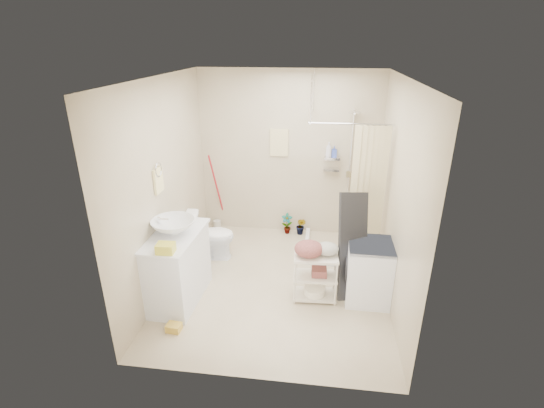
{
  "coord_description": "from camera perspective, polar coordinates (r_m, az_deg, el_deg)",
  "views": [
    {
      "loc": [
        0.5,
        -4.36,
        2.98
      ],
      "look_at": [
        -0.09,
        0.25,
        1.03
      ],
      "focal_mm": 26.0,
      "sensor_mm": 36.0,
      "label": 1
    }
  ],
  "objects": [
    {
      "name": "towel_ring",
      "position": [
        4.81,
        -16.16,
        3.54
      ],
      "size": [
        0.04,
        0.22,
        0.34
      ],
      "primitive_type": null,
      "color": "#FEEE9E",
      "rests_on": "wall_left"
    },
    {
      "name": "potted_plant_b",
      "position": [
        6.48,
        4.22,
        -3.2
      ],
      "size": [
        0.21,
        0.2,
        0.3
      ],
      "primitive_type": "imported",
      "rotation": [
        0.0,
        0.0,
        -0.51
      ],
      "color": "brown",
      "rests_on": "ground"
    },
    {
      "name": "floor_basket",
      "position": [
        4.67,
        -14.04,
        -16.79
      ],
      "size": [
        0.24,
        0.19,
        0.12
      ],
      "primitive_type": "cube",
      "rotation": [
        0.0,
        0.0,
        -0.08
      ],
      "color": "gold",
      "rests_on": "ground"
    },
    {
      "name": "hanging_towel",
      "position": [
        6.16,
        1.05,
        8.86
      ],
      "size": [
        0.28,
        0.03,
        0.42
      ],
      "primitive_type": "cube",
      "color": "beige",
      "rests_on": "wall_back"
    },
    {
      "name": "toilet",
      "position": [
        5.8,
        -8.96,
        -4.51
      ],
      "size": [
        0.72,
        0.45,
        0.7
      ],
      "primitive_type": "imported",
      "rotation": [
        0.0,
        0.0,
        1.65
      ],
      "color": "white",
      "rests_on": "ground"
    },
    {
      "name": "shampoo_bottle_a",
      "position": [
        6.06,
        8.21,
        7.78
      ],
      "size": [
        0.11,
        0.11,
        0.23
      ],
      "primitive_type": "imported",
      "rotation": [
        0.0,
        0.0,
        0.26
      ],
      "color": "silver",
      "rests_on": "shower"
    },
    {
      "name": "wall_right",
      "position": [
        4.76,
        17.7,
        0.96
      ],
      "size": [
        0.04,
        3.2,
        2.6
      ],
      "primitive_type": "cube",
      "color": "#C4B598",
      "rests_on": "ground"
    },
    {
      "name": "potted_plant_a",
      "position": [
        6.49,
        2.17,
        -2.87
      ],
      "size": [
        0.2,
        0.14,
        0.35
      ],
      "primitive_type": "imported",
      "rotation": [
        0.0,
        0.0,
        0.11
      ],
      "color": "brown",
      "rests_on": "ground"
    },
    {
      "name": "washing_machine",
      "position": [
        4.97,
        13.77,
        -9.49
      ],
      "size": [
        0.53,
        0.54,
        0.76
      ],
      "primitive_type": "cube",
      "rotation": [
        0.0,
        0.0,
        -0.01
      ],
      "color": "white",
      "rests_on": "ground"
    },
    {
      "name": "ceiling",
      "position": [
        4.41,
        0.8,
        17.81
      ],
      "size": [
        2.8,
        3.2,
        0.04
      ],
      "primitive_type": "cube",
      "color": "silver",
      "rests_on": "ground"
    },
    {
      "name": "shower",
      "position": [
        5.76,
        10.38,
        2.79
      ],
      "size": [
        1.1,
        1.1,
        2.1
      ],
      "primitive_type": null,
      "color": "silver",
      "rests_on": "ground"
    },
    {
      "name": "sink",
      "position": [
        4.71,
        -14.08,
        -3.2
      ],
      "size": [
        0.57,
        0.57,
        0.18
      ],
      "primitive_type": "imported",
      "rotation": [
        0.0,
        0.0,
        0.11
      ],
      "color": "silver",
      "rests_on": "vanity"
    },
    {
      "name": "tp_holder",
      "position": [
        5.3,
        -14.06,
        -3.24
      ],
      "size": [
        0.08,
        0.12,
        0.14
      ],
      "primitive_type": null,
      "color": "white",
      "rests_on": "wall_left"
    },
    {
      "name": "wall_front",
      "position": [
        3.27,
        -2.59,
        -8.19
      ],
      "size": [
        2.8,
        0.04,
        2.6
      ],
      "primitive_type": "cube",
      "color": "#C4B598",
      "rests_on": "ground"
    },
    {
      "name": "counter_basket",
      "position": [
        4.34,
        -15.16,
        -6.19
      ],
      "size": [
        0.19,
        0.15,
        0.1
      ],
      "primitive_type": "cube",
      "rotation": [
        0.0,
        0.0,
        0.05
      ],
      "color": "gold",
      "rests_on": "vanity"
    },
    {
      "name": "laundry_rack",
      "position": [
        4.88,
        6.29,
        -9.89
      ],
      "size": [
        0.54,
        0.33,
        0.72
      ],
      "primitive_type": null,
      "rotation": [
        0.0,
        0.0,
        0.05
      ],
      "color": "beige",
      "rests_on": "ground"
    },
    {
      "name": "floor",
      "position": [
        5.31,
        0.64,
        -11.41
      ],
      "size": [
        3.2,
        3.2,
        0.0
      ],
      "primitive_type": "plane",
      "color": "beige",
      "rests_on": "ground"
    },
    {
      "name": "wall_back",
      "position": [
        6.21,
        2.44,
        7.06
      ],
      "size": [
        2.8,
        0.04,
        2.6
      ],
      "primitive_type": "cube",
      "color": "#C4B598",
      "rests_on": "ground"
    },
    {
      "name": "shampoo_bottle_b",
      "position": [
        6.11,
        9.0,
        7.53
      ],
      "size": [
        0.08,
        0.08,
        0.17
      ],
      "primitive_type": "imported",
      "rotation": [
        0.0,
        0.0,
        0.07
      ],
      "color": "#354AA7",
      "rests_on": "shower"
    },
    {
      "name": "ironing_board",
      "position": [
        4.87,
        11.61,
        -5.99
      ],
      "size": [
        0.39,
        0.28,
        1.36
      ],
      "primitive_type": null,
      "rotation": [
        0.0,
        0.0,
        0.49
      ],
      "color": "black",
      "rests_on": "ground"
    },
    {
      "name": "mop",
      "position": [
        6.57,
        -8.22,
        1.76
      ],
      "size": [
        0.14,
        0.14,
        1.3
      ],
      "primitive_type": null,
      "rotation": [
        0.0,
        0.0,
        0.11
      ],
      "color": "#AD1621",
      "rests_on": "ground"
    },
    {
      "name": "wall_left",
      "position": [
        5.05,
        -15.3,
        2.48
      ],
      "size": [
        0.04,
        3.2,
        2.6
      ],
      "primitive_type": "cube",
      "color": "#C4B598",
      "rests_on": "ground"
    },
    {
      "name": "vanity",
      "position": [
        4.94,
        -13.65,
        -8.88
      ],
      "size": [
        0.62,
        1.03,
        0.89
      ],
      "primitive_type": "cube",
      "rotation": [
        0.0,
        0.0,
        -0.05
      ],
      "color": "silver",
      "rests_on": "ground"
    }
  ]
}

